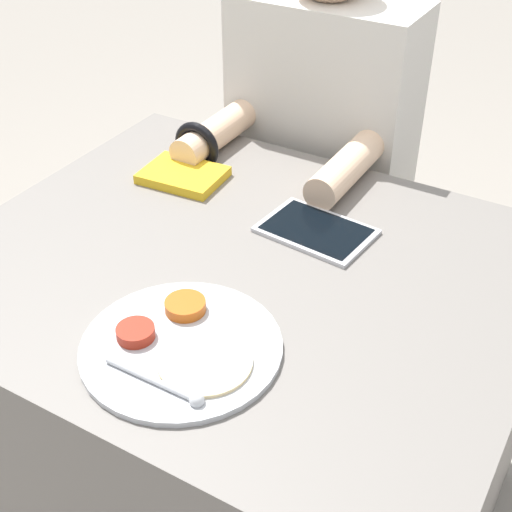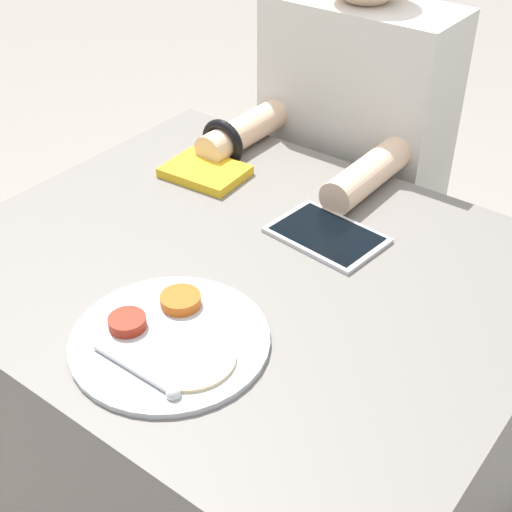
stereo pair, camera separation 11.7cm
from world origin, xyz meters
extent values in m
cube|color=slate|center=(0.00, 0.00, 0.37)|extent=(1.02, 0.86, 0.74)
cylinder|color=#B7BABF|center=(0.04, -0.24, 0.74)|extent=(0.31, 0.31, 0.01)
cylinder|color=#B75114|center=(0.00, -0.17, 0.76)|extent=(0.07, 0.07, 0.02)
cylinder|color=maroon|center=(-0.03, -0.26, 0.76)|extent=(0.06, 0.06, 0.02)
cylinder|color=beige|center=(0.09, -0.25, 0.75)|extent=(0.14, 0.14, 0.01)
cylinder|color=#B7BABF|center=(0.05, -0.32, 0.75)|extent=(0.16, 0.01, 0.01)
sphere|color=#B7BABF|center=(0.13, -0.32, 0.75)|extent=(0.02, 0.02, 0.02)
cube|color=silver|center=(-0.26, 0.19, 0.74)|extent=(0.17, 0.13, 0.01)
cube|color=gold|center=(-0.26, 0.19, 0.75)|extent=(0.17, 0.14, 0.02)
cube|color=#B7B7BC|center=(0.07, 0.15, 0.74)|extent=(0.22, 0.16, 0.01)
cube|color=black|center=(0.07, 0.15, 0.75)|extent=(0.19, 0.14, 0.00)
cube|color=black|center=(-0.12, 0.57, 0.22)|extent=(0.39, 0.22, 0.44)
cube|color=beige|center=(-0.12, 0.57, 0.74)|extent=(0.43, 0.20, 0.60)
cylinder|color=beige|center=(-0.28, 0.36, 0.77)|extent=(0.07, 0.27, 0.07)
cylinder|color=beige|center=(0.04, 0.36, 0.77)|extent=(0.07, 0.27, 0.07)
torus|color=black|center=(-0.28, 0.28, 0.77)|extent=(0.11, 0.02, 0.11)
camera|label=1|loc=(0.54, -0.86, 1.48)|focal=50.00mm
camera|label=2|loc=(0.63, -0.80, 1.48)|focal=50.00mm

